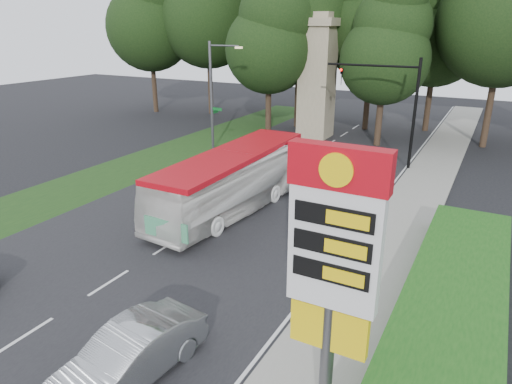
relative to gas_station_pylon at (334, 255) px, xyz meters
The scene contains 17 objects.
ground 10.41m from the gas_station_pylon, 167.77° to the right, with size 120.00×120.00×0.00m, color black.
road_surface 14.30m from the gas_station_pylon, 132.60° to the left, with size 14.00×80.00×0.02m, color black.
sidewalk_right 10.95m from the gas_station_pylon, 94.00° to the left, with size 3.00×80.00×0.12m, color gray.
grass_verge_left 25.01m from the gas_station_pylon, 139.44° to the left, with size 5.00×50.00×0.02m, color #193814.
hedge 7.49m from the gas_station_pylon, 69.05° to the left, with size 3.00×14.00×1.20m, color #184F15.
gas_station_pylon is the anchor object (origin of this frame).
traffic_signal_mast 22.29m from the gas_station_pylon, 99.09° to the left, with size 6.10×0.35×7.20m.
streetlight_signs 25.74m from the gas_station_pylon, 128.96° to the left, with size 2.75×0.98×8.00m.
monument 30.17m from the gas_station_pylon, 111.80° to the left, with size 3.00×3.00×10.05m.
tree_far_west 44.43m from the gas_station_pylon, 135.18° to the left, with size 8.96×8.96×17.60m.
tree_west_near 40.31m from the gas_station_pylon, 118.74° to the left, with size 8.40×8.40×16.50m.
tree_center_right 34.64m from the gas_station_pylon, 103.95° to the left, with size 9.24×9.24×18.15m.
tree_east_near 35.54m from the gas_station_pylon, 95.22° to the left, with size 8.12×8.12×15.95m.
tree_monument_left 31.28m from the gas_station_pylon, 119.37° to the left, with size 7.28×7.28×14.30m.
tree_monument_right 28.32m from the gas_station_pylon, 101.71° to the left, with size 6.72×6.72×13.20m.
transit_bus 13.89m from the gas_station_pylon, 130.23° to the left, with size 2.60×11.10×3.09m, color white.
sedan_silver 6.37m from the gas_station_pylon, 165.46° to the right, with size 1.62×4.65×1.53m, color #989B9F.
Camera 1 is at (11.84, -6.42, 9.05)m, focal length 32.00 mm.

